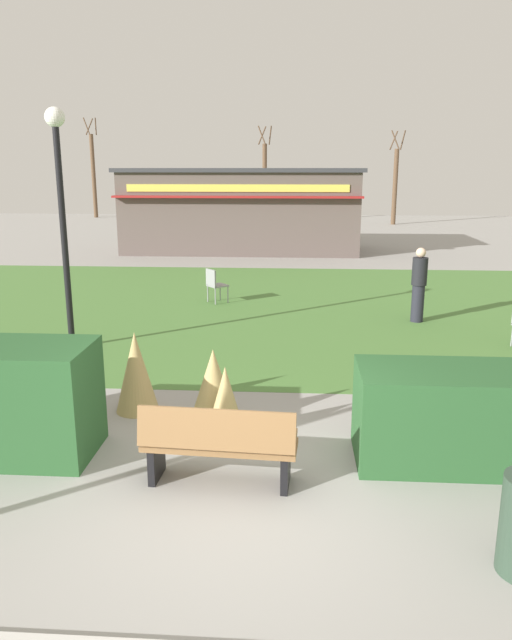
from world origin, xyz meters
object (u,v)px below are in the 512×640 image
(park_bench, at_px, (219,445))
(lamppost_mid, at_px, (61,202))
(person_strolling, at_px, (419,284))
(tree_center_bg, at_px, (395,184))
(food_kiosk, at_px, (242,210))
(tree_right_bg, at_px, (93,174))
(tree_left_bg, at_px, (265,181))
(parked_car_west_slot, at_px, (236,218))
(cafe_chair_west, at_px, (215,283))

(park_bench, bearing_deg, lamppost_mid, 124.90)
(lamppost_mid, xyz_separation_m, person_strolling, (7.11, 2.52, -1.93))
(tree_center_bg, bearing_deg, person_strolling, -97.39)
(food_kiosk, xyz_separation_m, tree_right_bg, (-11.83, 16.71, 1.28))
(person_strolling, bearing_deg, tree_left_bg, 35.97)
(parked_car_west_slot, relative_size, tree_left_bg, 0.73)
(lamppost_mid, distance_m, tree_left_bg, 27.99)
(person_strolling, bearing_deg, tree_right_bg, 55.70)
(tree_left_bg, relative_size, tree_right_bg, 0.88)
(park_bench, bearing_deg, cafe_chair_west, 97.87)
(park_bench, distance_m, tree_center_bg, 32.99)
(parked_car_west_slot, distance_m, tree_right_bg, 13.52)
(park_bench, distance_m, person_strolling, 8.39)
(tree_right_bg, distance_m, tree_center_bg, 20.51)
(food_kiosk, xyz_separation_m, cafe_chair_west, (0.21, -10.34, -1.18))
(tree_left_bg, bearing_deg, cafe_chair_west, -90.08)
(cafe_chair_west, height_order, parked_car_west_slot, parked_car_west_slot)
(person_strolling, distance_m, tree_center_bg, 24.90)
(lamppost_mid, bearing_deg, tree_center_bg, 69.23)
(park_bench, height_order, person_strolling, person_strolling)
(tree_right_bg, bearing_deg, tree_left_bg, -15.41)
(person_strolling, bearing_deg, park_bench, 179.94)
(tree_center_bg, bearing_deg, lamppost_mid, -110.77)
(cafe_chair_west, bearing_deg, lamppost_mid, -118.35)
(parked_car_west_slot, bearing_deg, tree_left_bg, 73.48)
(tree_left_bg, bearing_deg, food_kiosk, -91.06)
(cafe_chair_west, bearing_deg, parked_car_west_slot, 93.93)
(lamppost_mid, bearing_deg, parked_car_west_slot, 87.71)
(person_strolling, distance_m, parked_car_west_slot, 21.71)
(cafe_chair_west, bearing_deg, park_bench, -82.13)
(food_kiosk, height_order, tree_right_bg, tree_right_bg)
(food_kiosk, xyz_separation_m, parked_car_west_slot, (-1.11, 8.82, -1.06))
(cafe_chair_west, xyz_separation_m, tree_right_bg, (-12.04, 27.06, 2.46))
(cafe_chair_west, xyz_separation_m, tree_left_bg, (0.04, 23.73, 2.07))
(person_strolling, bearing_deg, cafe_chair_west, 96.46)
(lamppost_mid, xyz_separation_m, tree_center_bg, (10.30, 27.17, -0.37))
(tree_right_bg, relative_size, tree_center_bg, 1.20)
(food_kiosk, relative_size, tree_left_bg, 1.66)
(food_kiosk, xyz_separation_m, person_strolling, (5.07, -11.99, -0.85))
(food_kiosk, bearing_deg, tree_right_bg, 125.30)
(park_bench, height_order, parked_car_west_slot, parked_car_west_slot)
(parked_car_west_slot, relative_size, tree_right_bg, 0.65)
(lamppost_mid, relative_size, parked_car_west_slot, 1.03)
(lamppost_mid, relative_size, cafe_chair_west, 5.02)
(lamppost_mid, distance_m, tree_right_bg, 32.73)
(lamppost_mid, distance_m, tree_center_bg, 29.06)
(park_bench, xyz_separation_m, tree_left_bg, (-1.24, 32.96, 2.11))
(cafe_chair_west, bearing_deg, tree_left_bg, 89.92)
(tree_center_bg, bearing_deg, food_kiosk, -123.15)
(tree_center_bg, bearing_deg, park_bench, -101.87)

